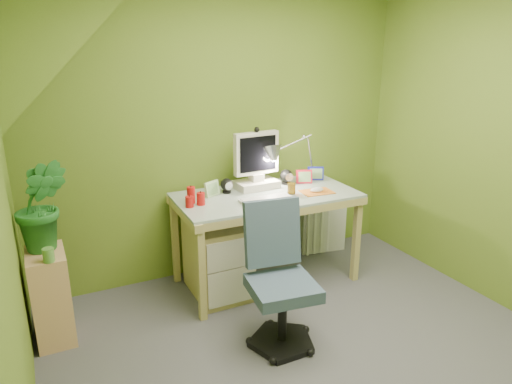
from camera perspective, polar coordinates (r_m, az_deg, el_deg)
name	(u,v)px	position (r m, az deg, el deg)	size (l,w,h in m)	color
floor	(329,372)	(3.08, 8.79, -20.71)	(3.20, 3.20, 0.01)	#4C4C51
wall_back	(224,131)	(3.89, -3.93, 7.37)	(3.20, 0.01, 2.40)	olive
slope_ceiling	(140,55)	(1.99, -13.84, 15.78)	(1.10, 3.20, 1.10)	white
desk	(266,238)	(3.83, 1.22, -5.61)	(1.41, 0.71, 0.76)	tan
monitor	(256,159)	(3.78, 0.03, 4.03)	(0.35, 0.21, 0.49)	silver
speaker_left	(227,186)	(3.71, -3.58, 0.76)	(0.10, 0.10, 0.12)	black
speaker_right	(286,177)	(3.94, 3.69, 1.86)	(0.11, 0.11, 0.13)	black
keyboard	(265,199)	(3.54, 1.15, -0.87)	(0.40, 0.13, 0.02)	silver
mousepad	(317,192)	(3.77, 7.39, 0.02)	(0.25, 0.18, 0.01)	orange
mouse	(317,190)	(3.76, 7.40, 0.26)	(0.11, 0.07, 0.04)	silver
amber_tumbler	(291,189)	(3.70, 4.31, 0.43)	(0.06, 0.06, 0.08)	#8E6214
candle_cluster	(193,197)	(3.47, -7.66, -0.55)	(0.17, 0.14, 0.12)	#B61310
photo_frame_red	(304,177)	(3.98, 5.85, 1.88)	(0.13, 0.02, 0.11)	red
photo_frame_blue	(316,173)	(4.09, 7.23, 2.26)	(0.14, 0.02, 0.12)	#151994
photo_frame_green	(212,189)	(3.65, -5.34, 0.41)	(0.14, 0.02, 0.12)	#A3CA8A
desk_lamp	(304,147)	(3.99, 5.87, 5.43)	(0.55, 0.24, 0.59)	silver
side_ledge	(51,296)	(3.42, -23.58, -11.50)	(0.23, 0.36, 0.63)	tan
potted_plant	(42,205)	(3.23, -24.54, -1.47)	(0.33, 0.27, 0.60)	#236B26
green_cup	(48,255)	(3.13, -23.85, -7.00)	(0.07, 0.07, 0.09)	#5C953E
task_chair	(283,287)	(3.04, 3.27, -11.48)	(0.46, 0.46, 0.84)	#384B5C
radiator	(321,228)	(4.51, 7.87, -4.33)	(0.43, 0.17, 0.43)	silver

